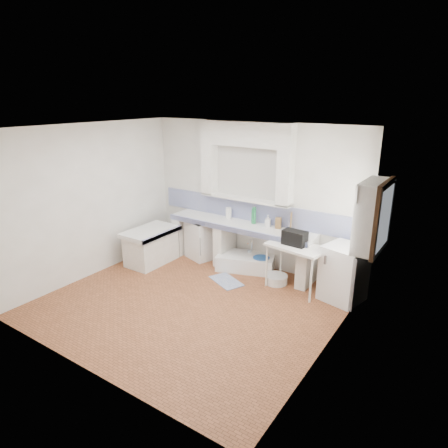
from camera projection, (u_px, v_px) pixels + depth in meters
The scene contains 36 objects.
floor at pixel (190, 304), 6.46m from camera, with size 4.50×4.50×0.00m, color brown.
ceiling at pixel (185, 128), 5.60m from camera, with size 4.50×4.50×0.00m, color white.
wall_back at pixel (253, 196), 7.61m from camera, with size 4.50×4.50×0.00m, color white.
wall_front at pixel (76, 267), 4.45m from camera, with size 4.50×4.50×0.00m, color white.
wall_left at pixel (91, 201), 7.22m from camera, with size 4.50×4.50×0.00m, color white.
wall_right at pixel (331, 253), 4.84m from camera, with size 4.50×4.50×0.00m, color white.
alcove_mass at pixel (246, 134), 7.20m from camera, with size 1.90×0.25×0.45m, color white.
window_frame at pixel (373, 216), 5.64m from camera, with size 0.35×0.86×1.06m, color #352211.
lace_valance at pixel (365, 189), 5.60m from camera, with size 0.01×0.84×0.24m, color white.
counter_slab at pixel (240, 226), 7.59m from camera, with size 3.00×0.60×0.08m, color white.
counter_lip at pixel (232, 230), 7.37m from camera, with size 3.00×0.04×0.10m, color navy.
counter_pier_left at pixel (184, 234), 8.47m from camera, with size 0.20×0.55×0.82m, color white.
counter_pier_mid at pixel (225, 244), 7.92m from camera, with size 0.20×0.55×0.82m, color white.
counter_pier_right at pixel (307, 263), 6.99m from camera, with size 0.20×0.55×0.82m, color white.
peninsula_top at pixel (150, 232), 7.87m from camera, with size 0.70×1.10×0.08m, color white.
peninsula_base at pixel (151, 248), 7.98m from camera, with size 0.60×1.00×0.62m, color white.
peninsula_lip at pixel (163, 235), 7.69m from camera, with size 0.04×1.10×0.10m, color navy.
backsplash at pixel (252, 211), 7.69m from camera, with size 4.27×0.03×0.40m, color navy.
stove at pixel (202, 239), 8.21m from camera, with size 0.56×0.54×0.80m, color white.
sink at pixel (246, 262), 7.73m from camera, with size 1.10×0.59×0.26m, color white.
side_table at pixel (295, 268), 6.82m from camera, with size 0.98×0.55×0.04m, color white.
fridge at pixel (344, 273), 6.47m from camera, with size 0.61×0.61×0.94m, color white.
bucket_red at pixel (235, 261), 7.78m from camera, with size 0.31×0.31×0.29m, color #B3342E.
bucket_orange at pixel (247, 264), 7.69m from camera, with size 0.27×0.27×0.25m, color #D34F09.
bucket_blue at pixel (261, 265), 7.58m from camera, with size 0.32×0.32×0.30m, color #1F5BB2.
basin_white at pixel (276, 279), 7.15m from camera, with size 0.40×0.40×0.16m, color white.
water_bottle_a at pixel (249, 258), 7.86m from camera, with size 0.09×0.09×0.32m, color silver.
water_bottle_b at pixel (256, 261), 7.78m from camera, with size 0.08×0.08×0.29m, color silver.
black_bag at pixel (295, 238), 6.69m from camera, with size 0.40×0.23×0.25m, color black.
green_bottle_a at pixel (253, 216), 7.55m from camera, with size 0.06×0.06×0.29m, color #1D753E.
green_bottle_b at pixel (254, 215), 7.53m from camera, with size 0.07×0.07×0.33m, color #1D753E.
knife_block at pixel (278, 223), 7.28m from camera, with size 0.10×0.08×0.21m, color olive.
cutting_board at pixel (291, 222), 7.13m from camera, with size 0.02×0.24×0.33m, color olive.
paper_towel at pixel (229, 213), 7.85m from camera, with size 0.11×0.11×0.23m, color white.
soap_bottle at pixel (268, 221), 7.39m from camera, with size 0.10×0.10×0.22m, color white.
rug at pixel (226, 281), 7.23m from camera, with size 0.66×0.38×0.01m, color #3B4C87.
Camera 1 is at (3.65, -4.47, 3.24)m, focal length 31.69 mm.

